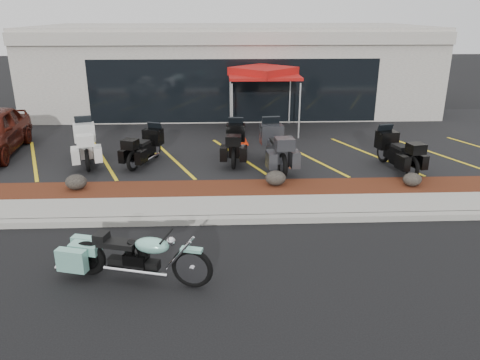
{
  "coord_description": "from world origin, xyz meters",
  "views": [
    {
      "loc": [
        -0.62,
        -8.98,
        4.64
      ],
      "look_at": [
        -0.18,
        1.2,
        0.94
      ],
      "focal_mm": 35.0,
      "sensor_mm": 36.0,
      "label": 1
    }
  ],
  "objects_px": {
    "hero_cruiser": "(192,262)",
    "traffic_cone": "(243,138)",
    "popup_canopy": "(263,73)",
    "touring_white": "(85,136)"
  },
  "relations": [
    {
      "from": "touring_white",
      "to": "popup_canopy",
      "type": "distance_m",
      "value": 7.06
    },
    {
      "from": "popup_canopy",
      "to": "traffic_cone",
      "type": "bearing_deg",
      "value": -111.23
    },
    {
      "from": "touring_white",
      "to": "traffic_cone",
      "type": "relative_size",
      "value": 4.9
    },
    {
      "from": "hero_cruiser",
      "to": "traffic_cone",
      "type": "xyz_separation_m",
      "value": [
        1.34,
        8.91,
        -0.12
      ]
    },
    {
      "from": "hero_cruiser",
      "to": "touring_white",
      "type": "height_order",
      "value": "touring_white"
    },
    {
      "from": "hero_cruiser",
      "to": "traffic_cone",
      "type": "relative_size",
      "value": 6.06
    },
    {
      "from": "traffic_cone",
      "to": "popup_canopy",
      "type": "distance_m",
      "value": 2.98
    },
    {
      "from": "traffic_cone",
      "to": "popup_canopy",
      "type": "relative_size",
      "value": 0.17
    },
    {
      "from": "touring_white",
      "to": "popup_canopy",
      "type": "relative_size",
      "value": 0.83
    },
    {
      "from": "hero_cruiser",
      "to": "touring_white",
      "type": "distance_m",
      "value": 8.63
    }
  ]
}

